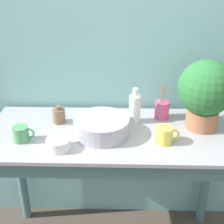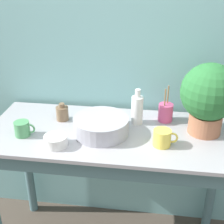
{
  "view_description": "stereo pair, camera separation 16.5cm",
  "coord_description": "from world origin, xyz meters",
  "views": [
    {
      "loc": [
        0.04,
        -1.18,
        1.74
      ],
      "look_at": [
        0.0,
        0.3,
        1.0
      ],
      "focal_mm": 50.0,
      "sensor_mm": 36.0,
      "label": 1
    },
    {
      "loc": [
        0.2,
        -1.16,
        1.74
      ],
      "look_at": [
        0.0,
        0.3,
        1.0
      ],
      "focal_mm": 50.0,
      "sensor_mm": 36.0,
      "label": 2
    }
  ],
  "objects": [
    {
      "name": "bowl_small_enamel_white",
      "position": [
        -0.26,
        0.12,
        0.91
      ],
      "size": [
        0.12,
        0.12,
        0.06
      ],
      "color": "silver",
      "rests_on": "counter_table"
    },
    {
      "name": "utensil_cup",
      "position": [
        0.29,
        0.47,
        0.93
      ],
      "size": [
        0.08,
        0.08,
        0.21
      ],
      "color": "#CC4C7F",
      "rests_on": "counter_table"
    },
    {
      "name": "bottle_tall",
      "position": [
        0.13,
        0.42,
        0.96
      ],
      "size": [
        0.07,
        0.07,
        0.21
      ],
      "color": "white",
      "rests_on": "counter_table"
    },
    {
      "name": "mug_green",
      "position": [
        -0.46,
        0.19,
        0.92
      ],
      "size": [
        0.11,
        0.08,
        0.08
      ],
      "color": "#4C935B",
      "rests_on": "counter_table"
    },
    {
      "name": "counter_table",
      "position": [
        0.0,
        0.27,
        0.69
      ],
      "size": [
        1.38,
        0.59,
        0.88
      ],
      "color": "slate",
      "rests_on": "ground_plane"
    },
    {
      "name": "mug_yellow",
      "position": [
        0.27,
        0.2,
        0.92
      ],
      "size": [
        0.12,
        0.09,
        0.09
      ],
      "color": "#E5CC4C",
      "rests_on": "counter_table"
    },
    {
      "name": "potted_plant",
      "position": [
        0.49,
        0.36,
        1.09
      ],
      "size": [
        0.3,
        0.3,
        0.39
      ],
      "color": "#A36647",
      "rests_on": "counter_table"
    },
    {
      "name": "wall_back",
      "position": [
        0.0,
        0.65,
        1.2
      ],
      "size": [
        6.0,
        0.05,
        2.4
      ],
      "color": "#7AB2B2",
      "rests_on": "ground_plane"
    },
    {
      "name": "bowl_wash_large",
      "position": [
        -0.06,
        0.27,
        0.92
      ],
      "size": [
        0.3,
        0.3,
        0.09
      ],
      "color": "#A8A8B2",
      "rests_on": "counter_table"
    },
    {
      "name": "bottle_short",
      "position": [
        -0.31,
        0.4,
        0.92
      ],
      "size": [
        0.07,
        0.07,
        0.1
      ],
      "color": "brown",
      "rests_on": "counter_table"
    }
  ]
}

